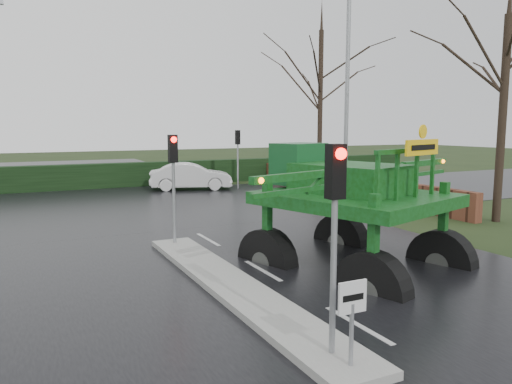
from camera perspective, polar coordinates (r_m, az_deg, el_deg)
name	(u,v)px	position (r m, az deg, el deg)	size (l,w,h in m)	color
ground	(358,326)	(10.07, 11.53, -14.75)	(140.00, 140.00, 0.00)	black
road_main	(189,229)	(18.64, -7.69, -4.21)	(14.00, 80.00, 0.02)	black
road_cross	(148,206)	(24.31, -12.23, -1.55)	(80.00, 12.00, 0.02)	black
median_island	(232,286)	(11.84, -2.71, -10.70)	(1.20, 10.00, 0.16)	gray
hedge_row	(115,175)	(31.98, -15.79, 1.85)	(44.00, 0.90, 1.50)	black
brick_wall	(331,182)	(28.61, 8.57, 1.10)	(0.40, 20.00, 1.20)	#592D1E
keep_left_sign	(352,310)	(7.83, 10.93, -13.05)	(0.50, 0.07, 1.35)	gray
traffic_signal_near	(335,204)	(7.83, 9.03, -1.41)	(0.26, 0.33, 3.52)	gray
traffic_signal_mid	(173,165)	(15.51, -9.44, 3.02)	(0.26, 0.33, 3.52)	gray
traffic_signal_far	(238,146)	(29.98, -2.11, 5.29)	(0.26, 0.33, 3.52)	gray
street_light_right	(342,78)	(23.94, 9.79, 12.75)	(3.85, 0.30, 10.00)	gray
tree_right_near	(504,89)	(21.86, 26.51, 10.48)	(5.60, 5.60, 9.64)	black
tree_right_far	(321,85)	(34.08, 7.39, 12.09)	(7.00, 7.00, 12.05)	black
crop_sprayer	(366,194)	(11.64, 12.51, -0.19)	(8.21, 6.26, 4.78)	black
white_sedan	(191,190)	(29.93, -7.43, 0.25)	(1.67, 4.79, 1.58)	silver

